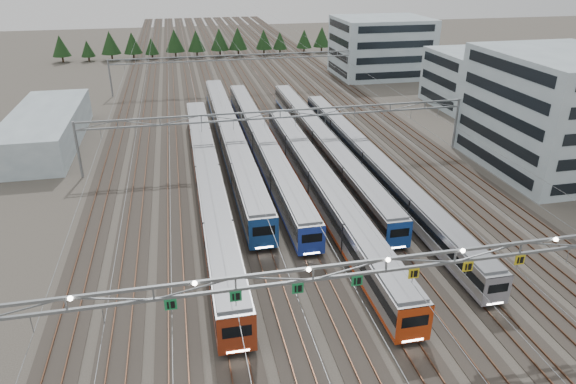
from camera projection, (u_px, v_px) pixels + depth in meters
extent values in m
plane|color=#47423A|center=(379.00, 342.00, 41.07)|extent=(400.00, 400.00, 0.00)
cube|color=#2D2823|center=(234.00, 76.00, 129.61)|extent=(54.00, 260.00, 0.08)
cube|color=brown|center=(129.00, 80.00, 124.71)|extent=(0.08, 260.00, 0.16)
cube|color=brown|center=(331.00, 71.00, 134.40)|extent=(0.08, 260.00, 0.16)
cube|color=brown|center=(231.00, 75.00, 129.42)|extent=(0.08, 260.00, 0.16)
cube|color=brown|center=(237.00, 75.00, 129.69)|extent=(0.08, 260.00, 0.16)
cube|color=black|center=(209.00, 191.00, 66.02)|extent=(2.54, 59.57, 0.38)
cube|color=#A6A9AE|center=(208.00, 178.00, 65.23)|extent=(2.98, 60.79, 3.36)
cube|color=black|center=(208.00, 175.00, 65.06)|extent=(3.04, 60.48, 1.01)
cube|color=maroon|center=(209.00, 188.00, 65.83)|extent=(3.03, 60.48, 0.37)
cube|color=slate|center=(207.00, 165.00, 64.47)|extent=(2.69, 59.57, 0.27)
cube|color=maroon|center=(237.00, 336.00, 38.36)|extent=(3.00, 0.12, 3.36)
cube|color=black|center=(237.00, 332.00, 38.16)|extent=(2.24, 0.10, 1.01)
cube|color=white|center=(238.00, 351.00, 38.93)|extent=(1.79, 0.06, 0.16)
cube|color=black|center=(231.00, 148.00, 80.48)|extent=(2.61, 61.29, 0.40)
cube|color=#A6A9AE|center=(230.00, 136.00, 79.67)|extent=(3.08, 62.55, 3.46)
cube|color=black|center=(230.00, 134.00, 79.49)|extent=(3.14, 62.23, 1.04)
cube|color=#184390|center=(230.00, 145.00, 80.29)|extent=(3.13, 62.23, 0.38)
cube|color=slate|center=(229.00, 125.00, 78.89)|extent=(2.77, 61.29, 0.27)
cube|color=#184390|center=(264.00, 234.00, 52.02)|extent=(3.10, 0.12, 3.46)
cube|color=black|center=(264.00, 231.00, 51.82)|extent=(2.31, 0.10, 1.04)
cube|color=white|center=(264.00, 247.00, 52.61)|extent=(1.85, 0.06, 0.16)
cube|color=black|center=(262.00, 153.00, 78.71)|extent=(2.38, 59.46, 0.36)
cube|color=#A6A9AE|center=(262.00, 142.00, 77.97)|extent=(2.80, 60.68, 3.15)
cube|color=black|center=(262.00, 139.00, 77.81)|extent=(2.86, 60.37, 0.95)
cube|color=#223CB9|center=(262.00, 150.00, 78.53)|extent=(2.85, 60.37, 0.35)
cube|color=slate|center=(262.00, 131.00, 77.26)|extent=(2.52, 59.46, 0.25)
cube|color=#223CB9|center=(312.00, 241.00, 51.15)|extent=(2.82, 0.12, 3.15)
cube|color=black|center=(312.00, 238.00, 50.96)|extent=(2.10, 0.10, 0.95)
cube|color=white|center=(312.00, 253.00, 51.68)|extent=(1.68, 0.06, 0.15)
cube|color=black|center=(319.00, 196.00, 64.56)|extent=(2.50, 53.90, 0.38)
cube|color=#A6A9AE|center=(320.00, 183.00, 63.78)|extent=(2.94, 55.00, 3.31)
cube|color=black|center=(320.00, 180.00, 63.61)|extent=(3.00, 54.73, 1.00)
cube|color=red|center=(320.00, 193.00, 64.37)|extent=(2.99, 54.73, 0.37)
cube|color=slate|center=(320.00, 170.00, 63.03)|extent=(2.65, 53.90, 0.26)
cube|color=red|center=(414.00, 325.00, 39.47)|extent=(2.96, 0.12, 3.31)
cube|color=black|center=(415.00, 321.00, 39.28)|extent=(2.21, 0.10, 1.00)
cube|color=white|center=(413.00, 340.00, 40.03)|extent=(1.76, 0.06, 0.16)
cube|color=black|center=(321.00, 151.00, 79.40)|extent=(2.32, 58.66, 0.35)
cube|color=#A6A9AE|center=(321.00, 141.00, 78.68)|extent=(2.73, 59.86, 3.07)
cube|color=black|center=(321.00, 138.00, 78.53)|extent=(2.79, 59.56, 0.92)
cube|color=#1946AF|center=(321.00, 148.00, 79.23)|extent=(2.78, 59.56, 0.34)
cube|color=slate|center=(321.00, 130.00, 77.99)|extent=(2.45, 58.66, 0.24)
cube|color=#1946AF|center=(399.00, 236.00, 52.22)|extent=(2.75, 0.12, 3.07)
cube|color=black|center=(400.00, 233.00, 52.04)|extent=(2.04, 0.10, 0.92)
cube|color=white|center=(398.00, 247.00, 52.74)|extent=(1.64, 0.06, 0.15)
cube|color=black|center=(370.00, 172.00, 71.72)|extent=(2.16, 60.24, 0.33)
cube|color=#A6A9AE|center=(371.00, 162.00, 71.05)|extent=(2.55, 61.47, 2.86)
cube|color=black|center=(371.00, 159.00, 70.90)|extent=(2.61, 61.16, 0.86)
cube|color=gray|center=(370.00, 170.00, 71.56)|extent=(2.60, 61.16, 0.32)
cube|color=slate|center=(371.00, 151.00, 70.40)|extent=(2.29, 60.24, 0.23)
cube|color=gray|center=(497.00, 291.00, 43.88)|extent=(2.57, 0.12, 2.86)
cube|color=black|center=(498.00, 288.00, 43.70)|extent=(1.91, 0.10, 0.86)
cube|color=white|center=(495.00, 304.00, 44.35)|extent=(1.53, 0.06, 0.14)
cube|color=gray|center=(387.00, 259.00, 37.76)|extent=(56.00, 0.22, 0.22)
cube|color=gray|center=(386.00, 271.00, 38.19)|extent=(56.00, 0.22, 0.22)
cube|color=#1B8745|center=(171.00, 305.00, 35.30)|extent=(0.85, 0.06, 0.85)
cube|color=#1B8745|center=(236.00, 296.00, 36.15)|extent=(0.85, 0.06, 0.85)
cube|color=#1B8745|center=(298.00, 288.00, 37.01)|extent=(0.85, 0.06, 0.85)
cube|color=#1B8745|center=(357.00, 281.00, 37.87)|extent=(0.85, 0.06, 0.85)
cube|color=gold|center=(414.00, 273.00, 38.72)|extent=(0.85, 0.06, 0.85)
cube|color=gold|center=(468.00, 266.00, 39.58)|extent=(0.85, 0.06, 0.85)
cube|color=gold|center=(520.00, 260.00, 40.44)|extent=(0.85, 0.06, 0.85)
cylinder|color=gray|center=(78.00, 150.00, 69.47)|extent=(0.36, 0.36, 8.00)
cylinder|color=gray|center=(456.00, 124.00, 80.13)|extent=(0.36, 0.36, 8.00)
cube|color=gray|center=(280.00, 111.00, 73.19)|extent=(56.00, 0.22, 0.22)
cube|color=gray|center=(280.00, 117.00, 73.61)|extent=(56.00, 0.22, 0.22)
cylinder|color=gray|center=(110.00, 78.00, 109.31)|extent=(0.36, 0.36, 8.00)
cylinder|color=gray|center=(360.00, 67.00, 119.98)|extent=(0.36, 0.36, 8.00)
cube|color=gray|center=(240.00, 55.00, 113.04)|extent=(56.00, 0.22, 0.22)
cube|color=gray|center=(240.00, 60.00, 113.46)|extent=(56.00, 0.22, 0.22)
cube|color=#98ACB6|center=(557.00, 112.00, 71.48)|extent=(18.00, 22.00, 16.20)
cube|color=#98ACB6|center=(471.00, 79.00, 102.14)|extent=(14.00, 16.00, 10.82)
cube|color=#98ACB6|center=(381.00, 47.00, 127.41)|extent=(22.00, 18.00, 14.00)
cube|color=#98ACB6|center=(46.00, 129.00, 82.26)|extent=(10.00, 30.00, 5.33)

